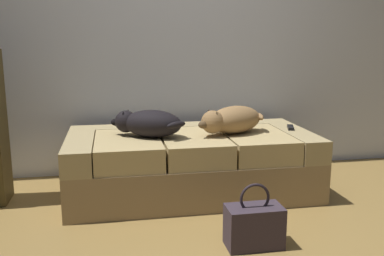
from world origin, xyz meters
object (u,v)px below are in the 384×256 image
dog_dark (148,123)px  handbag (254,226)px  couch (191,163)px  dog_tan (231,120)px  tv_remote (290,127)px

dog_dark → handbag: bearing=-59.6°
couch → dog_tan: (0.30, -0.07, 0.34)m
tv_remote → handbag: (-0.62, -0.96, -0.35)m
couch → tv_remote: bearing=0.8°
couch → dog_dark: bearing=-169.3°
tv_remote → handbag: 1.19m
dog_dark → dog_tan: 0.63m
dog_dark → handbag: (0.52, -0.89, -0.44)m
dog_tan → tv_remote: bearing=9.2°
dog_tan → handbag: bearing=-96.8°
dog_dark → dog_tan: bearing=-0.9°
handbag → dog_tan: bearing=83.2°
handbag → dog_dark: bearing=120.4°
dog_tan → handbag: dog_tan is taller
tv_remote → handbag: bearing=-104.0°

